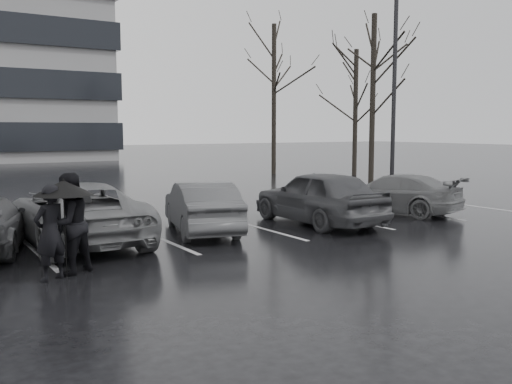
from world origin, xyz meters
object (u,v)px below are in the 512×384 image
object	(u,v)px
car_main	(318,197)
pedestrian_right	(68,224)
car_west_a	(202,207)
pedestrian_left	(50,233)
lamp_post	(394,81)
car_east	(393,194)
tree_north	(274,100)
tree_ne	(355,113)
tree_east	(373,99)
car_west_b	(77,213)

from	to	relation	value
car_main	pedestrian_right	bearing A→B (deg)	16.28
car_west_a	pedestrian_right	world-z (taller)	pedestrian_right
pedestrian_left	lamp_post	size ratio (longest dim) A/B	0.17
car_east	tree_north	xyz separation A→B (m)	(5.48, 14.84, 3.65)
car_east	lamp_post	xyz separation A→B (m)	(4.44, 4.45, 3.93)
car_east	tree_north	size ratio (longest dim) A/B	0.49
car_west_a	pedestrian_left	bearing A→B (deg)	48.37
tree_north	pedestrian_left	bearing A→B (deg)	-132.98
car_east	pedestrian_left	size ratio (longest dim) A/B	2.52
lamp_post	pedestrian_right	bearing A→B (deg)	-155.57
car_west_a	pedestrian_left	xyz separation A→B (m)	(-4.26, -2.77, 0.19)
lamp_post	tree_ne	size ratio (longest dim) A/B	1.42
car_west_a	pedestrian_right	size ratio (longest dim) A/B	2.14
car_west_a	tree_ne	world-z (taller)	tree_ne
car_west_a	tree_north	xyz separation A→B (m)	(11.97, 14.65, 3.61)
car_east	tree_east	world-z (taller)	tree_east
car_main	pedestrian_right	size ratio (longest dim) A/B	2.41
tree_east	car_east	bearing A→B (deg)	-129.57
tree_east	car_main	bearing A→B (deg)	-139.76
car_east	pedestrian_right	xyz separation A→B (m)	(-10.37, -2.28, 0.30)
car_main	pedestrian_right	world-z (taller)	pedestrian_right
car_west_b	pedestrian_right	bearing A→B (deg)	72.86
tree_north	car_west_a	bearing A→B (deg)	-129.26
car_main	car_west_a	xyz separation A→B (m)	(-3.29, 0.54, -0.11)
car_main	tree_north	world-z (taller)	tree_north
pedestrian_right	car_west_a	bearing A→B (deg)	-174.61
pedestrian_left	tree_east	distance (m)	20.39
car_main	tree_north	bearing A→B (deg)	-118.52
pedestrian_left	tree_north	world-z (taller)	tree_north
lamp_post	tree_east	xyz separation A→B (m)	(2.04, 3.39, -0.54)
car_main	tree_north	xyz separation A→B (m)	(8.69, 15.20, 3.50)
car_west_b	pedestrian_right	distance (m)	2.87
lamp_post	car_west_b	bearing A→B (deg)	-164.01
car_east	car_west_b	bearing A→B (deg)	-22.36
tree_ne	car_west_b	bearing A→B (deg)	-148.37
car_east	tree_east	distance (m)	10.73
pedestrian_left	lamp_post	world-z (taller)	lamp_post
pedestrian_left	tree_north	size ratio (longest dim) A/B	0.19
pedestrian_right	tree_north	size ratio (longest dim) A/B	0.21
car_main	car_west_a	world-z (taller)	car_main
pedestrian_left	tree_east	size ratio (longest dim) A/B	0.21
car_main	pedestrian_left	size ratio (longest dim) A/B	2.65
car_main	car_east	world-z (taller)	car_main
car_east	pedestrian_right	size ratio (longest dim) A/B	2.29
car_main	tree_ne	size ratio (longest dim) A/B	0.63
car_main	lamp_post	bearing A→B (deg)	-146.63
car_main	car_west_a	bearing A→B (deg)	-8.18
lamp_post	car_east	bearing A→B (deg)	-134.95
pedestrian_right	tree_east	distance (m)	19.90
pedestrian_right	tree_north	distance (m)	23.57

